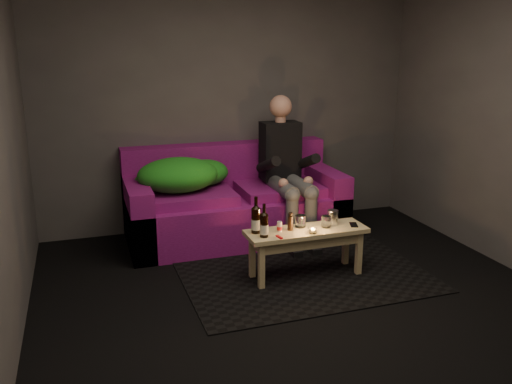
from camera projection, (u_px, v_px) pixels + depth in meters
floor at (315, 317)px, 3.94m from camera, size 4.50×4.50×0.00m
room at (295, 83)px, 3.93m from camera, size 4.50×4.50×4.50m
rug at (303, 273)px, 4.67m from camera, size 2.08×1.52×0.01m
sofa at (234, 205)px, 5.49m from camera, size 2.14×0.96×0.92m
green_blanket at (182, 175)px, 5.23m from camera, size 0.94×0.64×0.32m
person at (286, 167)px, 5.37m from camera, size 0.38×0.89×1.43m
coffee_table at (306, 238)px, 4.54m from camera, size 1.03×0.34×0.42m
beer_bottle_a at (256, 220)px, 4.40m from camera, size 0.08×0.08×0.31m
beer_bottle_b at (264, 225)px, 4.31m from camera, size 0.07×0.07×0.28m
salt_shaker at (280, 227)px, 4.45m from camera, size 0.04×0.04×0.09m
pepper_mill at (290, 223)px, 4.48m from camera, size 0.05×0.05×0.12m
tumbler_back at (300, 221)px, 4.56m from camera, size 0.11×0.11×0.10m
tealight at (313, 231)px, 4.42m from camera, size 0.06×0.06×0.04m
tumbler_front at (326, 222)px, 4.56m from camera, size 0.09×0.09×0.10m
steel_cup at (333, 217)px, 4.62m from camera, size 0.11×0.11×0.13m
smartphone at (354, 225)px, 4.62m from camera, size 0.10×0.14×0.01m
red_lighter at (279, 237)px, 4.32m from camera, size 0.04×0.08×0.01m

